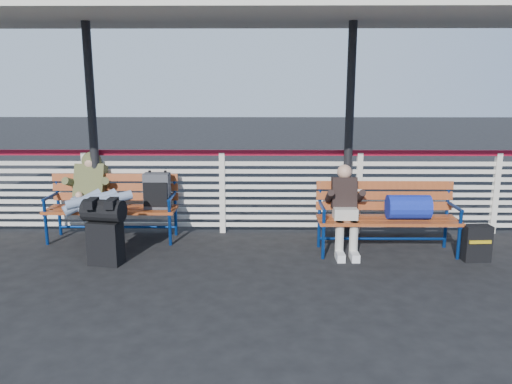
{
  "coord_description": "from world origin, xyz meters",
  "views": [
    {
      "loc": [
        0.57,
        -5.26,
        2.14
      ],
      "look_at": [
        0.5,
        1.0,
        0.81
      ],
      "focal_mm": 35.0,
      "sensor_mm": 36.0,
      "label": 1
    }
  ],
  "objects_px": {
    "suitcase_side": "(477,243)",
    "luggage_stack": "(105,229)",
    "traveler_man": "(94,196)",
    "bench_right": "(396,209)",
    "companion_person": "(345,208)",
    "bench_left": "(129,197)"
  },
  "relations": [
    {
      "from": "suitcase_side",
      "to": "luggage_stack",
      "type": "bearing_deg",
      "value": 178.56
    },
    {
      "from": "traveler_man",
      "to": "bench_right",
      "type": "bearing_deg",
      "value": -3.0
    },
    {
      "from": "bench_right",
      "to": "companion_person",
      "type": "distance_m",
      "value": 0.66
    },
    {
      "from": "traveler_man",
      "to": "suitcase_side",
      "type": "height_order",
      "value": "traveler_man"
    },
    {
      "from": "bench_left",
      "to": "suitcase_side",
      "type": "xyz_separation_m",
      "value": [
        4.54,
        -0.86,
        -0.38
      ]
    },
    {
      "from": "traveler_man",
      "to": "luggage_stack",
      "type": "bearing_deg",
      "value": -63.3
    },
    {
      "from": "traveler_man",
      "to": "suitcase_side",
      "type": "xyz_separation_m",
      "value": [
        4.92,
        -0.52,
        -0.47
      ]
    },
    {
      "from": "traveler_man",
      "to": "companion_person",
      "type": "relative_size",
      "value": 1.43
    },
    {
      "from": "bench_left",
      "to": "traveler_man",
      "type": "xyz_separation_m",
      "value": [
        -0.38,
        -0.34,
        0.09
      ]
    },
    {
      "from": "bench_right",
      "to": "suitcase_side",
      "type": "distance_m",
      "value": 1.05
    },
    {
      "from": "luggage_stack",
      "to": "bench_left",
      "type": "distance_m",
      "value": 1.04
    },
    {
      "from": "luggage_stack",
      "to": "suitcase_side",
      "type": "distance_m",
      "value": 4.59
    },
    {
      "from": "traveler_man",
      "to": "suitcase_side",
      "type": "bearing_deg",
      "value": -6.04
    },
    {
      "from": "bench_right",
      "to": "suitcase_side",
      "type": "bearing_deg",
      "value": -18.36
    },
    {
      "from": "suitcase_side",
      "to": "bench_right",
      "type": "bearing_deg",
      "value": 158.13
    },
    {
      "from": "bench_right",
      "to": "companion_person",
      "type": "bearing_deg",
      "value": -178.78
    },
    {
      "from": "bench_left",
      "to": "companion_person",
      "type": "bearing_deg",
      "value": -10.84
    },
    {
      "from": "traveler_man",
      "to": "bench_left",
      "type": "bearing_deg",
      "value": 41.84
    },
    {
      "from": "bench_left",
      "to": "traveler_man",
      "type": "height_order",
      "value": "traveler_man"
    },
    {
      "from": "bench_right",
      "to": "suitcase_side",
      "type": "xyz_separation_m",
      "value": [
        0.94,
        -0.31,
        -0.35
      ]
    },
    {
      "from": "bench_right",
      "to": "suitcase_side",
      "type": "height_order",
      "value": "bench_right"
    },
    {
      "from": "bench_left",
      "to": "bench_right",
      "type": "height_order",
      "value": "bench_left"
    }
  ]
}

